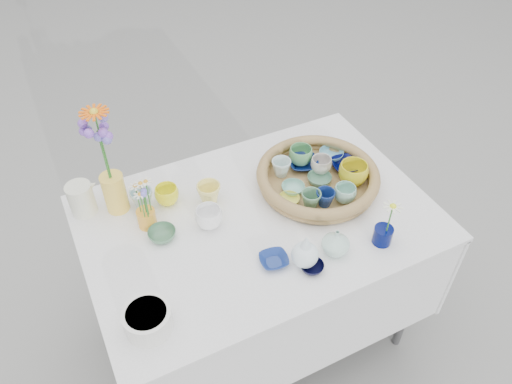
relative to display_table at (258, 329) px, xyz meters
name	(u,v)px	position (x,y,z in m)	size (l,w,h in m)	color
ground	(258,329)	(0.00, 0.00, 0.00)	(80.00, 80.00, 0.00)	gray
display_table	(258,329)	(0.00, 0.00, 0.00)	(1.26, 0.86, 0.77)	white
wicker_tray	(318,178)	(0.28, 0.05, 0.80)	(0.47, 0.47, 0.08)	brown
tray_ceramic_0	(303,163)	(0.28, 0.15, 0.80)	(0.12, 0.12, 0.03)	navy
tray_ceramic_1	(346,165)	(0.43, 0.07, 0.80)	(0.12, 0.12, 0.03)	#020638
tray_ceramic_2	(353,174)	(0.40, -0.01, 0.83)	(0.11, 0.11, 0.09)	gold
tray_ceramic_3	(319,179)	(0.29, 0.04, 0.80)	(0.09, 0.09, 0.03)	#508065
tray_ceramic_4	(311,200)	(0.19, -0.06, 0.82)	(0.07, 0.07, 0.07)	#548562
tray_ceramic_5	(293,188)	(0.17, 0.05, 0.80)	(0.09, 0.09, 0.03)	#77B6A4
tray_ceramic_6	(281,168)	(0.17, 0.15, 0.82)	(0.08, 0.08, 0.07)	silver
tray_ceramic_7	(321,165)	(0.32, 0.10, 0.82)	(0.08, 0.08, 0.07)	beige
tray_ceramic_8	(331,155)	(0.41, 0.15, 0.80)	(0.10, 0.10, 0.03)	#6EB9D1
tray_ceramic_9	(325,198)	(0.24, -0.07, 0.82)	(0.07, 0.07, 0.07)	navy
tray_ceramic_10	(289,200)	(0.13, 0.00, 0.80)	(0.08, 0.08, 0.02)	#E2DF51
tray_ceramic_11	(345,194)	(0.31, -0.08, 0.82)	(0.08, 0.08, 0.07)	#8AC2AF
tray_ceramic_12	(301,156)	(0.28, 0.18, 0.82)	(0.09, 0.09, 0.07)	#589D61
loose_ceramic_0	(167,195)	(-0.27, 0.22, 0.80)	(0.09, 0.09, 0.07)	yellow
loose_ceramic_1	(209,194)	(-0.13, 0.15, 0.81)	(0.09, 0.09, 0.08)	#FFEF79
loose_ceramic_2	(162,234)	(-0.35, 0.06, 0.78)	(0.10, 0.10, 0.03)	#487755
loose_ceramic_3	(209,218)	(-0.18, 0.04, 0.80)	(0.10, 0.10, 0.08)	white
loose_ceramic_4	(274,260)	(-0.05, -0.21, 0.78)	(0.10, 0.10, 0.02)	navy
loose_ceramic_5	(142,199)	(-0.36, 0.24, 0.80)	(0.08, 0.08, 0.08)	#A2C5C4
loose_ceramic_6	(312,267)	(0.05, -0.30, 0.78)	(0.08, 0.08, 0.02)	black
fluted_bowl	(148,320)	(-0.50, -0.27, 0.80)	(0.15, 0.15, 0.08)	white
bud_vase_paleblue	(305,250)	(0.04, -0.26, 0.83)	(0.09, 0.09, 0.14)	white
bud_vase_seafoam	(336,242)	(0.16, -0.26, 0.81)	(0.09, 0.09, 0.10)	silver
bud_vase_cobalt	(383,235)	(0.33, -0.30, 0.80)	(0.07, 0.07, 0.07)	#000845
single_daisy	(390,219)	(0.33, -0.31, 0.89)	(0.07, 0.07, 0.13)	white
tall_vase_yellow	(115,193)	(-0.45, 0.27, 0.84)	(0.08, 0.08, 0.16)	#FFD24A
gerbera	(103,146)	(-0.45, 0.27, 1.06)	(0.11, 0.11, 0.29)	#FF660C
hydrangea	(104,155)	(-0.45, 0.26, 1.02)	(0.08, 0.08, 0.28)	#7266CC
white_pitcher	(81,199)	(-0.56, 0.31, 0.83)	(0.13, 0.09, 0.12)	silver
daisy_cup	(147,218)	(-0.37, 0.14, 0.80)	(0.07, 0.07, 0.07)	#F4A42B
daisy_posy	(144,199)	(-0.37, 0.12, 0.90)	(0.08, 0.08, 0.14)	white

